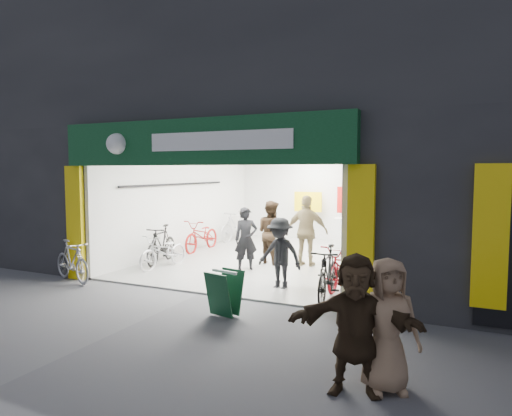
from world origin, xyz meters
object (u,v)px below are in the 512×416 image
Objects in this scene: pedestrian_near at (387,325)px; bike_right_front at (328,274)px; bike_left_front at (164,251)px; parked_bike at (72,261)px; sandwich_board at (225,292)px.

bike_right_front is at bearing 86.52° from pedestrian_near.
pedestrian_near is (6.17, -4.29, 0.32)m from bike_left_front.
pedestrian_near is (7.22, -2.30, 0.29)m from parked_bike.
bike_left_front is 7.53m from pedestrian_near.
parked_bike is 2.02× the size of sandwich_board.
sandwich_board is at bearing -80.56° from parked_bike.
bike_right_front reaches higher than sandwich_board.
parked_bike is (-1.05, -2.00, 0.03)m from bike_left_front.
bike_left_front is 1.11× the size of pedestrian_near.
pedestrian_near is at bearing -68.74° from bike_right_front.
sandwich_board is (-1.35, -1.63, -0.10)m from bike_right_front.
bike_left_front is 2.26m from parked_bike.
parked_bike is 1.02× the size of pedestrian_near.
parked_bike is at bearing -176.05° from bike_right_front.
parked_bike is at bearing -111.69° from bike_left_front.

